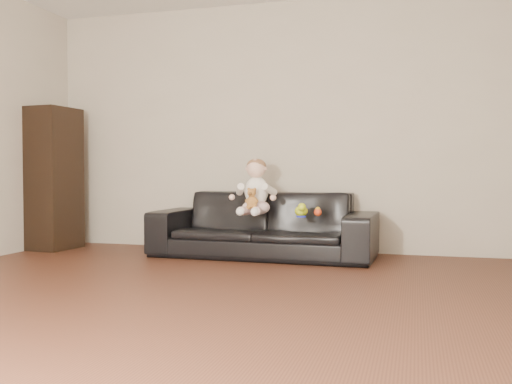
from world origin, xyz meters
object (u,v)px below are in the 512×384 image
(toy_green, at_px, (301,211))
(toy_rattle, at_px, (318,212))
(cabinet, at_px, (55,179))
(baby, at_px, (256,190))
(toy_blue_disc, at_px, (301,217))
(sofa, at_px, (263,224))
(teddy_bear, at_px, (252,199))

(toy_green, height_order, toy_rattle, toy_green)
(cabinet, xyz_separation_m, baby, (2.25, -0.05, -0.10))
(toy_green, relative_size, toy_rattle, 1.94)
(toy_blue_disc, bearing_deg, sofa, 149.44)
(sofa, relative_size, toy_blue_disc, 24.66)
(teddy_bear, relative_size, toy_green, 1.33)
(cabinet, height_order, toy_green, cabinet)
(teddy_bear, xyz_separation_m, toy_rattle, (0.59, 0.18, -0.13))
(toy_green, height_order, toy_blue_disc, toy_green)
(sofa, xyz_separation_m, toy_rattle, (0.55, -0.10, 0.14))
(sofa, xyz_separation_m, toy_green, (0.41, -0.16, 0.15))
(sofa, distance_m, cabinet, 2.33)
(sofa, height_order, toy_green, sofa)
(teddy_bear, relative_size, toy_blue_disc, 2.20)
(toy_rattle, distance_m, toy_blue_disc, 0.20)
(sofa, distance_m, teddy_bear, 0.39)
(toy_green, bearing_deg, toy_blue_disc, -79.12)
(baby, distance_m, toy_green, 0.49)
(toy_blue_disc, bearing_deg, cabinet, 176.15)
(cabinet, relative_size, toy_blue_disc, 17.30)
(sofa, distance_m, toy_blue_disc, 0.50)
(toy_rattle, relative_size, toy_blue_disc, 0.85)
(baby, bearing_deg, teddy_bear, -88.16)
(teddy_bear, distance_m, toy_rattle, 0.63)
(cabinet, relative_size, teddy_bear, 7.87)
(teddy_bear, height_order, toy_green, teddy_bear)
(teddy_bear, xyz_separation_m, toy_blue_disc, (0.46, 0.03, -0.16))
(cabinet, bearing_deg, toy_green, 2.29)
(cabinet, distance_m, baby, 2.25)
(sofa, bearing_deg, cabinet, -176.40)
(baby, distance_m, toy_rattle, 0.63)
(sofa, distance_m, baby, 0.36)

